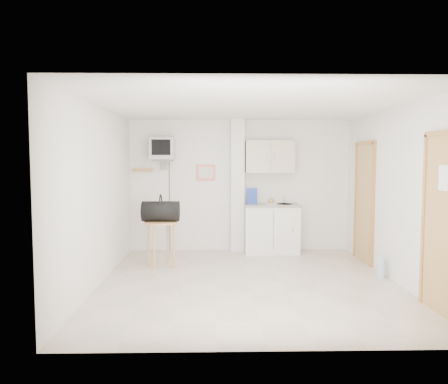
{
  "coord_description": "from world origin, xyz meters",
  "views": [
    {
      "loc": [
        -0.49,
        -6.11,
        1.76
      ],
      "look_at": [
        -0.34,
        0.6,
        1.25
      ],
      "focal_mm": 35.0,
      "sensor_mm": 36.0,
      "label": 1
    }
  ],
  "objects_px": {
    "crt_television": "(162,149)",
    "duffel_bag": "(161,211)",
    "round_table": "(161,229)",
    "water_bottle": "(381,268)"
  },
  "relations": [
    {
      "from": "duffel_bag",
      "to": "water_bottle",
      "type": "bearing_deg",
      "value": -11.85
    },
    {
      "from": "round_table",
      "to": "water_bottle",
      "type": "distance_m",
      "value": 3.45
    },
    {
      "from": "round_table",
      "to": "water_bottle",
      "type": "xyz_separation_m",
      "value": [
        3.34,
        -0.74,
        -0.47
      ]
    },
    {
      "from": "crt_television",
      "to": "duffel_bag",
      "type": "relative_size",
      "value": 3.57
    },
    {
      "from": "round_table",
      "to": "water_bottle",
      "type": "height_order",
      "value": "round_table"
    },
    {
      "from": "round_table",
      "to": "water_bottle",
      "type": "bearing_deg",
      "value": -12.58
    },
    {
      "from": "crt_television",
      "to": "round_table",
      "type": "distance_m",
      "value": 1.71
    },
    {
      "from": "round_table",
      "to": "duffel_bag",
      "type": "height_order",
      "value": "duffel_bag"
    },
    {
      "from": "crt_television",
      "to": "duffel_bag",
      "type": "height_order",
      "value": "crt_television"
    },
    {
      "from": "crt_television",
      "to": "water_bottle",
      "type": "xyz_separation_m",
      "value": [
        3.43,
        -1.83,
        -1.78
      ]
    }
  ]
}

